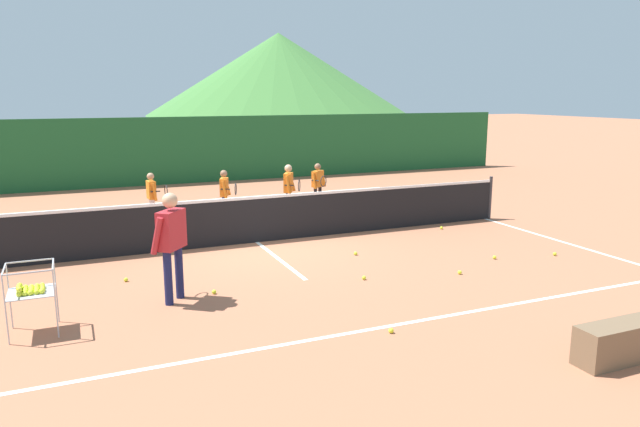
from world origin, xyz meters
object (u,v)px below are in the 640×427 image
object	(u,v)px
instructor	(171,237)
tennis_ball_6	(441,228)
tennis_net	(256,219)
student_3	(318,182)
tennis_ball_9	(555,254)
tennis_ball_10	(214,292)
tennis_ball_1	(364,278)
ball_cart	(30,290)
student_1	(225,190)
student_2	(289,186)
tennis_ball_11	(391,331)
student_0	(152,193)
tennis_ball_7	(356,253)
tennis_ball_3	(460,272)
tennis_ball_0	(21,292)
tennis_ball_2	(495,257)
tennis_ball_4	(126,280)
courtside_bench	(631,340)

from	to	relation	value
instructor	tennis_ball_6	distance (m)	6.89
tennis_net	student_3	world-z (taller)	student_3
tennis_ball_9	tennis_ball_10	size ratio (longest dim) A/B	1.00
tennis_ball_1	ball_cart	bearing A→B (deg)	-176.77
student_1	student_2	size ratio (longest dim) A/B	0.93
instructor	student_2	bearing A→B (deg)	53.41
tennis_ball_11	student_0	bearing A→B (deg)	103.63
tennis_ball_9	ball_cart	bearing A→B (deg)	-179.03
tennis_ball_6	tennis_ball_7	bearing A→B (deg)	-156.95
instructor	student_3	distance (m)	7.35
tennis_net	tennis_ball_3	world-z (taller)	tennis_net
student_1	tennis_ball_11	xyz separation A→B (m)	(0.27, -7.54, -0.71)
student_1	tennis_ball_7	bearing A→B (deg)	-69.38
tennis_ball_0	tennis_ball_11	xyz separation A→B (m)	(4.50, -3.58, 0.00)
ball_cart	tennis_ball_2	world-z (taller)	ball_cart
tennis_ball_6	student_3	bearing A→B (deg)	117.23
tennis_ball_2	student_0	bearing A→B (deg)	133.78
tennis_ball_2	tennis_ball_6	size ratio (longest dim) A/B	1.00
student_0	instructor	bearing A→B (deg)	-94.57
student_3	ball_cart	xyz separation A→B (m)	(-6.60, -6.13, -0.16)
student_2	tennis_ball_9	xyz separation A→B (m)	(3.47, -5.23, -0.77)
tennis_ball_2	tennis_ball_7	xyz separation A→B (m)	(-2.27, 1.27, 0.00)
student_3	tennis_ball_10	distance (m)	6.95
tennis_ball_4	tennis_ball_7	distance (m)	4.20
tennis_ball_2	student_3	bearing A→B (deg)	101.54
student_2	tennis_ball_7	world-z (taller)	student_2
tennis_net	tennis_ball_0	size ratio (longest dim) A/B	177.23
ball_cart	tennis_ball_0	xyz separation A→B (m)	(-0.26, 1.75, -0.55)
student_1	tennis_ball_6	size ratio (longest dim) A/B	18.23
student_0	student_2	bearing A→B (deg)	-12.57
tennis_ball_4	courtside_bench	xyz separation A→B (m)	(5.15, -5.30, 0.20)
ball_cart	tennis_ball_6	xyz separation A→B (m)	(8.27, 2.87, -0.55)
student_2	tennis_ball_7	xyz separation A→B (m)	(-0.01, -3.70, -0.77)
student_0	student_2	distance (m)	3.26
tennis_ball_11	courtside_bench	world-z (taller)	courtside_bench
tennis_ball_2	tennis_ball_6	distance (m)	2.50
student_0	courtside_bench	size ratio (longest dim) A/B	0.81
tennis_ball_7	student_2	bearing A→B (deg)	89.84
instructor	tennis_ball_11	bearing A→B (deg)	-44.47
student_0	tennis_ball_2	bearing A→B (deg)	-46.22
tennis_ball_7	tennis_ball_2	bearing A→B (deg)	-29.16
student_0	student_1	distance (m)	1.70
tennis_ball_3	tennis_ball_4	distance (m)	5.61
tennis_net	tennis_ball_10	xyz separation A→B (m)	(-1.56, -2.81, -0.47)
tennis_net	tennis_ball_0	xyz separation A→B (m)	(-4.30, -1.63, -0.47)
ball_cart	tennis_ball_4	bearing A→B (deg)	53.38
tennis_ball_0	tennis_ball_3	distance (m)	7.09
tennis_ball_0	tennis_ball_7	bearing A→B (deg)	-0.64
tennis_ball_4	tennis_ball_6	distance (m)	7.08
ball_cart	courtside_bench	bearing A→B (deg)	-28.95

